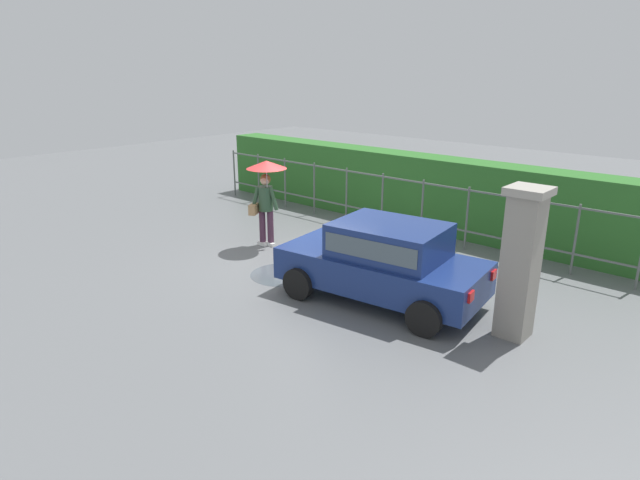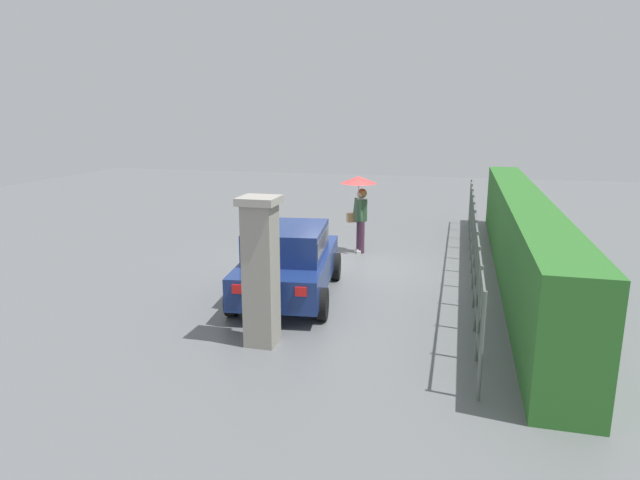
% 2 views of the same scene
% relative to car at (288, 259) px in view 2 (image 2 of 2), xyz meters
% --- Properties ---
extents(ground_plane, '(40.00, 40.00, 0.00)m').
position_rel_car_xyz_m(ground_plane, '(-2.61, 0.69, -0.80)').
color(ground_plane, slate).
extents(car, '(3.89, 2.23, 1.48)m').
position_rel_car_xyz_m(car, '(0.00, 0.00, 0.00)').
color(car, navy).
rests_on(car, ground).
extents(pedestrian, '(0.93, 0.93, 2.06)m').
position_rel_car_xyz_m(pedestrian, '(-3.92, 0.73, 0.68)').
color(pedestrian, '#47283D').
rests_on(pedestrian, ground).
extents(gate_pillar, '(0.60, 0.60, 2.42)m').
position_rel_car_xyz_m(gate_pillar, '(2.33, 0.29, 0.44)').
color(gate_pillar, gray).
rests_on(gate_pillar, ground).
extents(fence_section, '(12.06, 0.05, 1.50)m').
position_rel_car_xyz_m(fence_section, '(-2.66, 3.65, 0.02)').
color(fence_section, '#59605B').
rests_on(fence_section, ground).
extents(hedge_row, '(13.01, 0.90, 1.90)m').
position_rel_car_xyz_m(hedge_row, '(-2.66, 4.67, 0.15)').
color(hedge_row, '#2D6B28').
rests_on(hedge_row, ground).
extents(puddle_near, '(1.33, 1.33, 0.00)m').
position_rel_car_xyz_m(puddle_near, '(-2.30, -0.34, -0.80)').
color(puddle_near, '#4C545B').
rests_on(puddle_near, ground).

